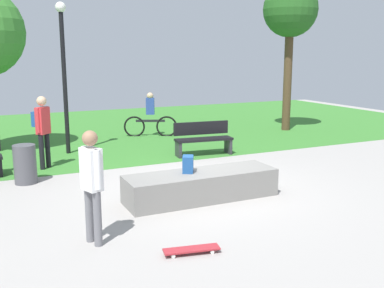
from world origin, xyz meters
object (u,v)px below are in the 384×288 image
at_px(concrete_ledge, 201,186).
at_px(park_bench_far_left, 203,138).
at_px(backpack_on_ledge, 188,164).
at_px(skateboard_by_ledge, 192,249).
at_px(pedestrian_with_backpack, 42,125).
at_px(cyclist_on_bicycle, 150,118).
at_px(lamp_post, 64,63).
at_px(tree_young_birch, 290,13).
at_px(trash_bin, 25,164).
at_px(skater_performing_trick, 92,179).

height_order(concrete_ledge, park_bench_far_left, park_bench_far_left).
height_order(backpack_on_ledge, skateboard_by_ledge, backpack_on_ledge).
xyz_separation_m(concrete_ledge, pedestrian_with_backpack, (-2.44, 3.75, 0.80)).
bearing_deg(cyclist_on_bicycle, lamp_post, -152.80).
xyz_separation_m(tree_young_birch, trash_bin, (-9.37, -3.34, -3.77)).
xyz_separation_m(concrete_ledge, backpack_on_ledge, (-0.23, 0.10, 0.43)).
bearing_deg(tree_young_birch, pedestrian_with_backpack, -166.16).
relative_size(park_bench_far_left, trash_bin, 1.93).
bearing_deg(backpack_on_ledge, skateboard_by_ledge, 4.09).
bearing_deg(concrete_ledge, park_bench_far_left, 63.15).
distance_m(skateboard_by_ledge, trash_bin, 5.05).
relative_size(skateboard_by_ledge, park_bench_far_left, 0.50).
bearing_deg(pedestrian_with_backpack, lamp_post, 61.18).
height_order(skater_performing_trick, park_bench_far_left, skater_performing_trick).
xyz_separation_m(lamp_post, trash_bin, (-1.37, -2.67, -2.09)).
bearing_deg(lamp_post, cyclist_on_bicycle, 27.20).
relative_size(backpack_on_ledge, trash_bin, 0.38).
xyz_separation_m(skater_performing_trick, trash_bin, (-0.62, 3.79, -0.57)).
height_order(trash_bin, pedestrian_with_backpack, pedestrian_with_backpack).
height_order(backpack_on_ledge, trash_bin, backpack_on_ledge).
bearing_deg(tree_young_birch, concrete_ledge, -137.17).
relative_size(skater_performing_trick, park_bench_far_left, 1.04).
xyz_separation_m(backpack_on_ledge, trash_bin, (-2.74, 2.48, -0.27)).
distance_m(lamp_post, pedestrian_with_backpack, 2.24).
bearing_deg(backpack_on_ledge, park_bench_far_left, 176.86).
bearing_deg(tree_young_birch, trash_bin, -160.37).
bearing_deg(concrete_ledge, lamp_post, 107.03).
relative_size(lamp_post, cyclist_on_bicycle, 2.44).
height_order(trash_bin, cyclist_on_bicycle, cyclist_on_bicycle).
height_order(concrete_ledge, trash_bin, trash_bin).
relative_size(lamp_post, trash_bin, 4.86).
bearing_deg(concrete_ledge, skater_performing_trick, -152.90).
xyz_separation_m(skateboard_by_ledge, cyclist_on_bicycle, (2.62, 8.95, 0.57)).
bearing_deg(skateboard_by_ledge, trash_bin, 110.61).
xyz_separation_m(skater_performing_trick, park_bench_far_left, (4.12, 4.68, -0.51)).
xyz_separation_m(park_bench_far_left, tree_young_birch, (4.63, 2.45, 3.71)).
bearing_deg(skateboard_by_ledge, park_bench_far_left, 62.19).
bearing_deg(park_bench_far_left, trash_bin, -169.32).
distance_m(park_bench_far_left, tree_young_birch, 6.42).
bearing_deg(cyclist_on_bicycle, concrete_ledge, -101.79).
height_order(skateboard_by_ledge, park_bench_far_left, park_bench_far_left).
height_order(concrete_ledge, backpack_on_ledge, backpack_on_ledge).
distance_m(park_bench_far_left, pedestrian_with_backpack, 4.25).
bearing_deg(trash_bin, concrete_ledge, -40.94).
xyz_separation_m(concrete_ledge, park_bench_far_left, (1.76, 3.47, 0.21)).
bearing_deg(skateboard_by_ledge, skater_performing_trick, 141.21).
bearing_deg(tree_young_birch, lamp_post, -175.22).
bearing_deg(skater_performing_trick, backpack_on_ledge, 31.68).
relative_size(park_bench_far_left, cyclist_on_bicycle, 0.97).
bearing_deg(pedestrian_with_backpack, concrete_ledge, -56.96).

